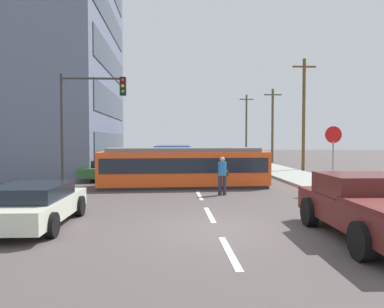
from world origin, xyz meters
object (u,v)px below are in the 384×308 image
object	(u,v)px
streetcar_tram	(183,167)
pedestrian_crossing	(222,173)
utility_pole_mid	(304,113)
parked_sedan_near	(33,204)
parked_sedan_mid	(101,169)
pickup_truck_parked	(371,207)
utility_pole_far	(273,124)
parked_sedan_far	(116,163)
stop_sign	(333,145)
city_bus	(173,156)
traffic_light_mast	(87,110)
utility_pole_distant	(246,125)

from	to	relation	value
streetcar_tram	pedestrian_crossing	xyz separation A→B (m)	(1.60, -2.83, -0.09)
pedestrian_crossing	utility_pole_mid	size ratio (longest dim) A/B	0.20
parked_sedan_near	parked_sedan_mid	xyz separation A→B (m)	(-0.31, 12.20, -0.00)
pickup_truck_parked	utility_pole_far	world-z (taller)	utility_pole_far
parked_sedan_far	utility_pole_mid	size ratio (longest dim) A/B	0.54
stop_sign	parked_sedan_far	bearing A→B (deg)	132.96
pedestrian_crossing	parked_sedan_mid	distance (m)	9.37
parked_sedan_near	stop_sign	size ratio (longest dim) A/B	1.53
pedestrian_crossing	parked_sedan_near	distance (m)	8.18
streetcar_tram	parked_sedan_far	size ratio (longest dim) A/B	1.85
pickup_truck_parked	utility_pole_far	bearing A→B (deg)	78.92
pedestrian_crossing	parked_sedan_far	xyz separation A→B (m)	(-6.37, 12.40, -0.32)
city_bus	utility_pole_far	size ratio (longest dim) A/B	0.80
utility_pole_mid	utility_pole_far	xyz separation A→B (m)	(0.33, 9.73, -0.49)
parked_sedan_near	stop_sign	xyz separation A→B (m)	(11.15, 5.58, 1.57)
pedestrian_crossing	traffic_light_mast	bearing A→B (deg)	166.97
utility_pole_distant	parked_sedan_mid	bearing A→B (deg)	-119.34
city_bus	stop_sign	world-z (taller)	stop_sign
utility_pole_far	utility_pole_distant	size ratio (longest dim) A/B	0.92
city_bus	traffic_light_mast	xyz separation A→B (m)	(-4.07, -11.02, 2.68)
pedestrian_crossing	utility_pole_far	bearing A→B (deg)	69.01
parked_sedan_mid	pickup_truck_parked	bearing A→B (deg)	-57.37
pickup_truck_parked	parked_sedan_far	xyz separation A→B (m)	(-8.97, 19.75, -0.17)
utility_pole_mid	parked_sedan_mid	bearing A→B (deg)	-160.88
parked_sedan_mid	streetcar_tram	bearing A→B (deg)	-39.28
streetcar_tram	pickup_truck_parked	distance (m)	11.00
parked_sedan_far	utility_pole_distant	distance (m)	24.45
streetcar_tram	pickup_truck_parked	world-z (taller)	streetcar_tram
traffic_light_mast	utility_pole_far	bearing A→B (deg)	54.46
pickup_truck_parked	parked_sedan_near	bearing A→B (deg)	167.52
parked_sedan_mid	utility_pole_mid	size ratio (longest dim) A/B	0.54
stop_sign	utility_pole_mid	xyz separation A→B (m)	(2.90, 11.59, 2.25)
parked_sedan_near	utility_pole_mid	size ratio (longest dim) A/B	0.52
traffic_light_mast	utility_pole_distant	bearing A→B (deg)	65.68
stop_sign	parked_sedan_mid	bearing A→B (deg)	150.03
pickup_truck_parked	parked_sedan_far	bearing A→B (deg)	114.42
streetcar_tram	city_bus	xyz separation A→B (m)	(-0.42, 9.60, 0.08)
utility_pole_far	streetcar_tram	bearing A→B (deg)	-117.82
pedestrian_crossing	pickup_truck_parked	world-z (taller)	pedestrian_crossing
stop_sign	utility_pole_mid	distance (m)	12.15
streetcar_tram	parked_sedan_near	size ratio (longest dim) A/B	1.93
parked_sedan_near	utility_pole_far	world-z (taller)	utility_pole_far
parked_sedan_far	utility_pole_mid	xyz separation A→B (m)	(14.28, -0.64, 3.81)
stop_sign	traffic_light_mast	world-z (taller)	traffic_light_mast
parked_sedan_mid	utility_pole_far	distance (m)	21.05
utility_pole_mid	utility_pole_far	size ratio (longest dim) A/B	1.13
pickup_truck_parked	parked_sedan_near	world-z (taller)	pickup_truck_parked
streetcar_tram	pickup_truck_parked	bearing A→B (deg)	-67.54
parked_sedan_mid	utility_pole_mid	world-z (taller)	utility_pole_mid
pickup_truck_parked	utility_pole_mid	xyz separation A→B (m)	(5.32, 19.11, 3.64)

